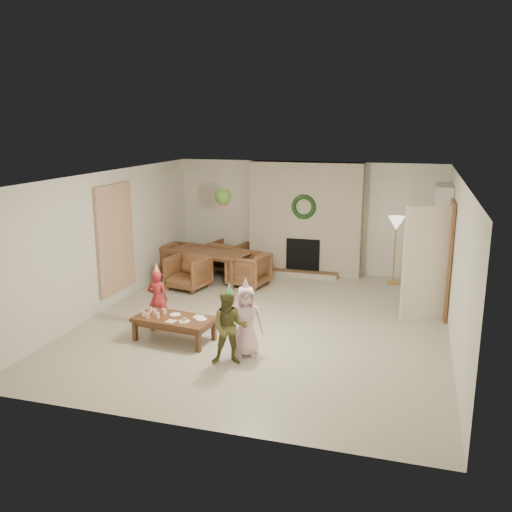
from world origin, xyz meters
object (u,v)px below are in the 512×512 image
at_px(dining_table, 209,265).
at_px(dining_chair_right, 249,269).
at_px(dining_chair_left, 179,260).
at_px(child_pink, 246,321).
at_px(child_plaid, 229,328).
at_px(coffee_table_top, 174,319).
at_px(dining_chair_near, 188,272).
at_px(child_red, 158,299).
at_px(dining_chair_far, 228,256).

distance_m(dining_table, dining_chair_right, 0.99).
height_order(dining_chair_left, child_pink, child_pink).
relative_size(dining_chair_left, child_plaid, 0.72).
bearing_deg(coffee_table_top, dining_chair_near, 115.45).
bearing_deg(child_red, dining_chair_left, -76.98).
xyz_separation_m(dining_chair_near, child_red, (0.37, -2.13, 0.14)).
bearing_deg(child_pink, dining_chair_far, 89.04).
relative_size(dining_chair_far, dining_chair_right, 1.00).
relative_size(dining_table, dining_chair_left, 2.34).
bearing_deg(child_pink, dining_chair_left, 102.69).
height_order(dining_chair_left, coffee_table_top, dining_chair_left).
bearing_deg(child_plaid, child_red, 132.46).
xyz_separation_m(dining_chair_right, coffee_table_top, (-0.24, -3.19, 0.00)).
distance_m(dining_chair_far, child_pink, 4.72).
height_order(dining_table, dining_chair_far, dining_chair_far).
xyz_separation_m(dining_table, child_red, (0.21, -2.90, 0.17)).
bearing_deg(dining_chair_far, child_pink, 124.34).
bearing_deg(dining_chair_left, dining_chair_near, -135.00).
bearing_deg(dining_table, dining_chair_left, 180.00).
distance_m(dining_chair_far, child_red, 3.67).
height_order(dining_chair_far, dining_chair_left, same).
bearing_deg(coffee_table_top, dining_table, 108.78).
bearing_deg(dining_chair_near, child_pink, -41.06).
height_order(dining_table, coffee_table_top, dining_table).
height_order(dining_chair_right, child_red, child_red).
distance_m(dining_table, dining_chair_near, 0.79).
height_order(dining_chair_left, child_red, child_red).
xyz_separation_m(coffee_table_top, child_plaid, (1.11, -0.54, 0.18)).
height_order(coffee_table_top, child_red, child_red).
distance_m(dining_table, child_plaid, 4.34).
bearing_deg(dining_chair_far, dining_chair_left, 45.00).
xyz_separation_m(dining_table, dining_chair_near, (-0.16, -0.77, 0.03)).
distance_m(child_red, child_plaid, 1.93).
distance_m(dining_chair_near, dining_chair_left, 1.12).
xyz_separation_m(dining_chair_far, child_plaid, (1.67, -4.71, 0.19)).
bearing_deg(dining_chair_near, dining_chair_far, 90.00).
bearing_deg(dining_table, dining_chair_far, 90.00).
bearing_deg(coffee_table_top, dining_chair_right, 92.40).
relative_size(dining_chair_left, child_red, 0.79).
bearing_deg(dining_chair_near, child_plaid, -45.86).
bearing_deg(child_red, coffee_table_top, 131.96).
distance_m(dining_chair_left, child_red, 3.22).
relative_size(dining_table, child_red, 1.85).
xyz_separation_m(dining_table, child_pink, (1.97, -3.59, 0.21)).
height_order(child_red, child_plaid, child_plaid).
bearing_deg(dining_table, child_pink, -49.42).
height_order(dining_chair_far, child_red, child_red).
relative_size(dining_chair_left, child_pink, 0.73).
bearing_deg(dining_chair_near, child_red, -68.27).
height_order(dining_chair_left, dining_chair_right, same).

